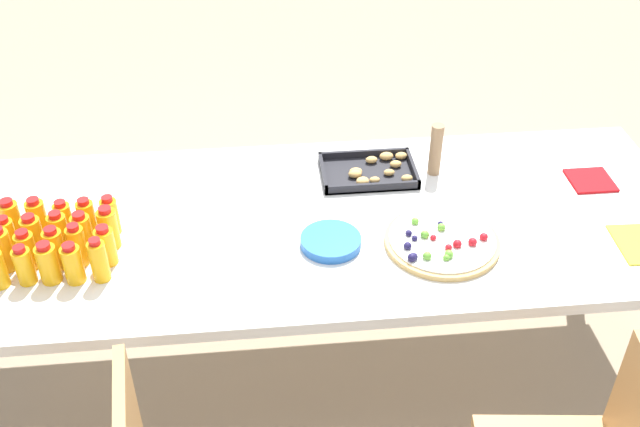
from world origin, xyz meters
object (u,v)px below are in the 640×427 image
Objects in this scene: juice_bottle_3 at (73,264)px; juice_bottle_18 at (87,217)px; juice_bottle_11 at (33,235)px; cardboard_tube at (436,150)px; juice_bottle_15 at (12,220)px; juice_bottle_19 at (110,216)px; juice_bottle_16 at (38,218)px; juice_bottle_7 at (55,248)px; juice_bottle_6 at (27,250)px; plate_stack at (331,241)px; juice_bottle_10 at (7,236)px; juice_bottle_1 at (24,266)px; juice_bottle_5 at (3,250)px; napkin_stack at (591,180)px; juice_bottle_8 at (77,245)px; party_table at (307,232)px; juice_bottle_13 at (82,232)px; juice_bottle_4 at (99,260)px; juice_bottle_17 at (64,219)px; fruit_pizza at (442,241)px; juice_bottle_12 at (59,232)px; snack_tray at (370,171)px; juice_bottle_9 at (106,246)px.

juice_bottle_18 is (0.01, 0.23, -0.00)m from juice_bottle_3.
cardboard_tube is at bearing 13.25° from juice_bottle_11.
juice_bottle_11 is 0.11m from juice_bottle_15.
juice_bottle_19 is (0.31, -0.00, -0.00)m from juice_bottle_15.
juice_bottle_7 is at bearing -63.07° from juice_bottle_16.
juice_bottle_6 is 0.93m from plate_stack.
juice_bottle_1 is at bearing -61.33° from juice_bottle_10.
juice_bottle_5 is 1.98m from napkin_stack.
juice_bottle_10 is 0.90× the size of juice_bottle_15.
juice_bottle_11 is at bearing 154.88° from juice_bottle_8.
juice_bottle_8 is at bearing -168.29° from party_table.
juice_bottle_7 is 1.32m from cardboard_tube.
juice_bottle_19 reaches higher than juice_bottle_18.
juice_bottle_8 is at bearing 6.20° from juice_bottle_7.
juice_bottle_13 is 0.70× the size of plate_stack.
juice_bottle_4 reaches higher than juice_bottle_6.
party_table is at bearing 9.79° from juice_bottle_6.
juice_bottle_5 is at bearing -161.89° from juice_bottle_13.
cardboard_tube reaches higher than party_table.
juice_bottle_13 is (0.15, 0.14, 0.00)m from juice_bottle_1.
juice_bottle_17 is (-0.78, 0.00, 0.11)m from party_table.
fruit_pizza is (1.05, 0.05, -0.06)m from juice_bottle_4.
fruit_pizza is (0.41, -0.17, 0.07)m from party_table.
juice_bottle_4 is at bearing -19.39° from juice_bottle_6.
party_table is 0.76m from juice_bottle_3.
juice_bottle_3 is 0.99× the size of juice_bottle_19.
juice_bottle_3 is at bearing -91.71° from juice_bottle_13.
juice_bottle_3 is at bearing -162.18° from party_table.
napkin_stack is at bearing 3.99° from juice_bottle_18.
cardboard_tube is (-0.54, 0.11, 0.09)m from napkin_stack.
juice_bottle_5 reaches higher than juice_bottle_1.
juice_bottle_12 is 1.06× the size of juice_bottle_18.
juice_bottle_15 is 1.01m from plate_stack.
juice_bottle_19 is 0.71m from plate_stack.
cardboard_tube is at bearing 18.81° from juice_bottle_1.
juice_bottle_3 is at bearing -90.64° from juice_bottle_8.
juice_bottle_4 is 1.11× the size of juice_bottle_18.
juice_bottle_10 is (-0.93, -0.07, 0.11)m from party_table.
juice_bottle_19 is at bearing 26.39° from juice_bottle_5.
juice_bottle_3 reaches higher than snack_tray.
napkin_stack is 0.56m from cardboard_tube.
plate_stack is (0.84, 0.01, -0.05)m from juice_bottle_7.
juice_bottle_1 is 0.17m from juice_bottle_10.
juice_bottle_5 is at bearing -179.53° from juice_bottle_8.
juice_bottle_3 is at bearing -168.57° from napkin_stack.
juice_bottle_18 is (-0.08, 0.16, -0.00)m from juice_bottle_9.
juice_bottle_10 is 0.68× the size of cardboard_tube.
juice_bottle_6 is 0.98× the size of juice_bottle_9.
snack_tray is (1.03, 0.40, -0.05)m from juice_bottle_7.
cardboard_tube is at bearing 12.17° from juice_bottle_10.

